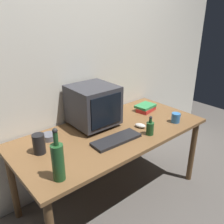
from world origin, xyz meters
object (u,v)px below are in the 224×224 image
(computer_mouse, at_px, (140,126))
(bottle_short, at_px, (150,128))
(mug, at_px, (176,118))
(cd_spindle, at_px, (49,137))
(crt_monitor, at_px, (93,105))
(keyboard, at_px, (116,140))
(metal_canister, at_px, (39,144))
(book_stack, at_px, (146,108))
(bottle_tall, at_px, (58,161))

(computer_mouse, relative_size, bottle_short, 0.59)
(mug, distance_m, cd_spindle, 1.16)
(crt_monitor, bearing_deg, mug, -35.91)
(crt_monitor, relative_size, cd_spindle, 3.27)
(keyboard, xyz_separation_m, mug, (0.66, -0.10, 0.03))
(metal_canister, bearing_deg, book_stack, 1.87)
(bottle_tall, xyz_separation_m, cd_spindle, (0.18, 0.50, -0.11))
(bottle_short, xyz_separation_m, metal_canister, (-0.83, 0.34, 0.01))
(cd_spindle, relative_size, metal_canister, 0.80)
(computer_mouse, distance_m, book_stack, 0.40)
(keyboard, bearing_deg, metal_canister, 158.89)
(computer_mouse, distance_m, mug, 0.36)
(metal_canister, bearing_deg, crt_monitor, 11.61)
(metal_canister, bearing_deg, computer_mouse, -12.46)
(keyboard, relative_size, computer_mouse, 4.20)
(book_stack, bearing_deg, keyboard, -157.14)
(computer_mouse, xyz_separation_m, bottle_tall, (-0.91, -0.17, 0.12))
(crt_monitor, distance_m, keyboard, 0.40)
(book_stack, bearing_deg, bottle_tall, -162.07)
(crt_monitor, xyz_separation_m, computer_mouse, (0.29, -0.31, -0.17))
(keyboard, xyz_separation_m, bottle_tall, (-0.58, -0.12, 0.12))
(bottle_short, xyz_separation_m, cd_spindle, (-0.69, 0.48, -0.04))
(computer_mouse, bearing_deg, bottle_short, -125.00)
(bottle_tall, bearing_deg, keyboard, 12.07)
(bottle_short, height_order, mug, bottle_short)
(keyboard, distance_m, bottle_tall, 0.61)
(crt_monitor, distance_m, cd_spindle, 0.47)
(crt_monitor, xyz_separation_m, bottle_tall, (-0.62, -0.48, -0.06))
(keyboard, relative_size, book_stack, 1.88)
(cd_spindle, bearing_deg, computer_mouse, -24.89)
(mug, bearing_deg, bottle_tall, -178.64)
(cd_spindle, bearing_deg, bottle_short, -34.84)
(keyboard, height_order, cd_spindle, cd_spindle)
(book_stack, bearing_deg, crt_monitor, 172.57)
(bottle_short, bearing_deg, book_stack, 45.86)
(bottle_tall, xyz_separation_m, mug, (1.24, 0.03, -0.09))
(computer_mouse, relative_size, cd_spindle, 0.83)
(crt_monitor, distance_m, bottle_short, 0.54)
(mug, bearing_deg, keyboard, 171.79)
(bottle_short, bearing_deg, keyboard, 161.05)
(mug, bearing_deg, metal_canister, 164.62)
(keyboard, relative_size, bottle_short, 2.49)
(computer_mouse, distance_m, metal_canister, 0.89)
(bottle_tall, bearing_deg, mug, 1.36)
(keyboard, distance_m, cd_spindle, 0.55)
(crt_monitor, height_order, book_stack, crt_monitor)
(crt_monitor, relative_size, computer_mouse, 3.92)
(keyboard, relative_size, cd_spindle, 3.50)
(book_stack, relative_size, cd_spindle, 1.86)
(bottle_tall, distance_m, cd_spindle, 0.55)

